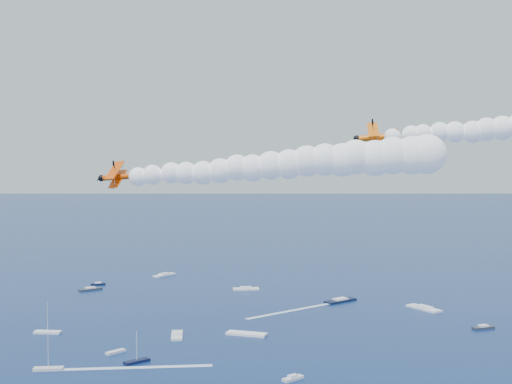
# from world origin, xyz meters

# --- Properties ---
(biplane_lead) EXTENTS (8.83, 10.55, 8.34)m
(biplane_lead) POSITION_xyz_m (24.39, 30.08, 57.82)
(biplane_lead) COLOR #F76605
(biplane_trail) EXTENTS (7.47, 9.05, 7.14)m
(biplane_trail) POSITION_xyz_m (-14.41, 7.16, 51.28)
(biplane_trail) COLOR #DF4604
(smoke_trail_trail) EXTENTS (50.85, 16.90, 9.74)m
(smoke_trail_trail) POSITION_xyz_m (10.52, 10.09, 53.15)
(smoke_trail_trail) COLOR white
(spectator_boats) EXTENTS (197.37, 177.38, 0.70)m
(spectator_boats) POSITION_xyz_m (-12.04, 119.93, 0.35)
(spectator_boats) COLOR black
(spectator_boats) RESTS_ON ground
(boat_wakes) EXTENTS (106.22, 136.73, 0.04)m
(boat_wakes) POSITION_xyz_m (-43.41, 81.92, 0.03)
(boat_wakes) COLOR white
(boat_wakes) RESTS_ON ground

